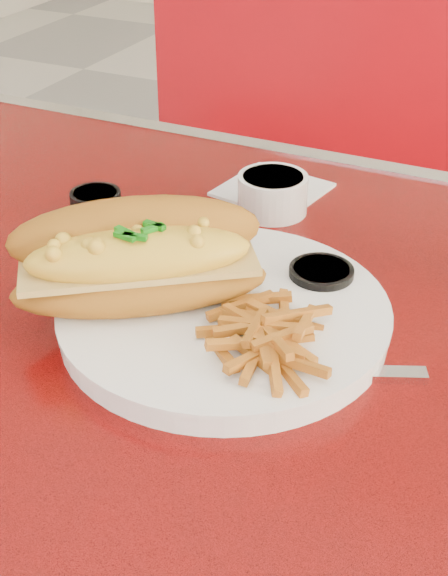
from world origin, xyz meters
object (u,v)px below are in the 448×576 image
at_px(booth_bench_far, 391,312).
at_px(gravy_ramekin, 273,193).
at_px(fork, 206,343).
at_px(dinner_plate, 224,315).
at_px(mac_hoagie, 138,258).
at_px(sauce_cup_left, 96,203).
at_px(sauce_cup_right, 321,281).
at_px(diner_table, 211,454).
at_px(knife, 313,374).

bearing_deg(booth_bench_far, gravy_ramekin, -93.26).
bearing_deg(fork, dinner_plate, 2.71).
xyz_separation_m(mac_hoagie, sauce_cup_left, (-0.15, 0.15, -0.05)).
xyz_separation_m(sauce_cup_left, sauce_cup_right, (0.28, -0.05, 0.00)).
bearing_deg(gravy_ramekin, fork, -78.62).
distance_m(gravy_ramekin, sauce_cup_right, 0.18).
bearing_deg(mac_hoagie, fork, -58.65).
bearing_deg(fork, gravy_ramekin, 4.32).
xyz_separation_m(diner_table, mac_hoagie, (-0.06, -0.02, 0.22)).
relative_size(diner_table, gravy_ramekin, 14.40).
relative_size(mac_hoagie, knife, 1.16).
bearing_deg(dinner_plate, sauce_cup_left, 148.59).
xyz_separation_m(booth_bench_far, fork, (0.02, -0.86, 0.50)).
bearing_deg(mac_hoagie, sauce_cup_right, 2.42).
height_order(dinner_plate, sauce_cup_right, sauce_cup_right).
bearing_deg(diner_table, sauce_cup_right, 48.49).
bearing_deg(booth_bench_far, diner_table, -90.00).
bearing_deg(dinner_plate, booth_bench_far, 90.99).
distance_m(diner_table, sauce_cup_right, 0.21).
distance_m(mac_hoagie, knife, 0.18).
height_order(mac_hoagie, knife, mac_hoagie).
distance_m(fork, knife, 0.09).
bearing_deg(dinner_plate, sauce_cup_right, 54.15).
bearing_deg(sauce_cup_left, knife, -28.02).
xyz_separation_m(diner_table, sauce_cup_right, (0.07, 0.08, 0.18)).
bearing_deg(sauce_cup_right, sauce_cup_left, 169.66).
relative_size(booth_bench_far, fork, 8.30).
bearing_deg(mac_hoagie, booth_bench_far, 50.54).
relative_size(sauce_cup_right, knife, 0.32).
xyz_separation_m(mac_hoagie, sauce_cup_right, (0.13, 0.10, -0.05)).
bearing_deg(booth_bench_far, fork, -88.45).
xyz_separation_m(dinner_plate, fork, (0.01, -0.06, 0.01)).
relative_size(booth_bench_far, sauce_cup_left, 19.80).
bearing_deg(sauce_cup_right, fork, -110.15).
bearing_deg(booth_bench_far, sauce_cup_right, -84.16).
xyz_separation_m(booth_bench_far, gravy_ramekin, (-0.03, -0.58, 0.51)).
height_order(gravy_ramekin, knife, gravy_ramekin).
bearing_deg(mac_hoagie, sauce_cup_left, 98.34).
xyz_separation_m(mac_hoagie, fork, (0.08, -0.04, -0.04)).
relative_size(gravy_ramekin, sauce_cup_right, 1.27).
xyz_separation_m(diner_table, dinner_plate, (0.01, 0.00, 0.17)).
distance_m(diner_table, dinner_plate, 0.17).
relative_size(dinner_plate, mac_hoagie, 1.53).
bearing_deg(gravy_ramekin, diner_table, -81.67).
bearing_deg(mac_hoagie, dinner_plate, -20.17).
distance_m(sauce_cup_right, knife, 0.12).
height_order(diner_table, sauce_cup_right, sauce_cup_right).
bearing_deg(sauce_cup_left, mac_hoagie, -46.24).
relative_size(mac_hoagie, sauce_cup_right, 3.62).
distance_m(sauce_cup_left, knife, 0.36).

